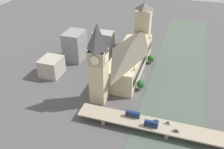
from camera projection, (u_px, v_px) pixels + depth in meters
The scene contains 16 objects.
ground_plane at pixel (144, 76), 252.00m from camera, with size 600.00×600.00×0.00m, color #4C4C4F.
river_water at pixel (177, 82), 243.45m from camera, with size 53.34×360.00×0.30m, color #47564C.
parliament_hall at pixel (130, 58), 255.07m from camera, with size 27.88×94.86×29.17m.
clock_tower at pixel (98, 64), 199.69m from camera, with size 14.17×14.17×70.71m.
victoria_tower at pixel (143, 26), 296.71m from camera, with size 17.33×17.33×58.48m.
road_bridge at pixel (168, 128), 183.00m from camera, with size 138.67×15.07×6.02m.
double_decker_bus_lead at pixel (133, 114), 190.63m from camera, with size 11.24×2.57×4.85m.
double_decker_bus_mid at pixel (151, 124), 181.67m from camera, with size 10.14×2.57×4.92m.
car_northbound_mid at pixel (156, 121), 186.96m from camera, with size 4.51×1.75×1.47m.
car_northbound_tail at pixel (168, 123), 185.11m from camera, with size 4.47×1.75×1.42m.
car_southbound_lead at pixel (176, 131), 178.29m from camera, with size 4.74×1.89×1.41m.
city_block_west at pixel (103, 39), 306.28m from camera, with size 24.63×16.54×18.83m.
city_block_center at pixel (75, 46), 275.70m from camera, with size 19.55×25.56×32.00m.
city_block_east at pixel (52, 67), 250.94m from camera, with size 19.81×22.20×18.03m.
tree_embankment_near at pixel (151, 59), 272.43m from camera, with size 7.68×7.68×9.45m.
tree_embankment_mid at pixel (141, 84), 229.55m from camera, with size 7.49×7.49×9.90m.
Camera 1 is at (-34.54, 211.88, 135.83)m, focal length 40.00 mm.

